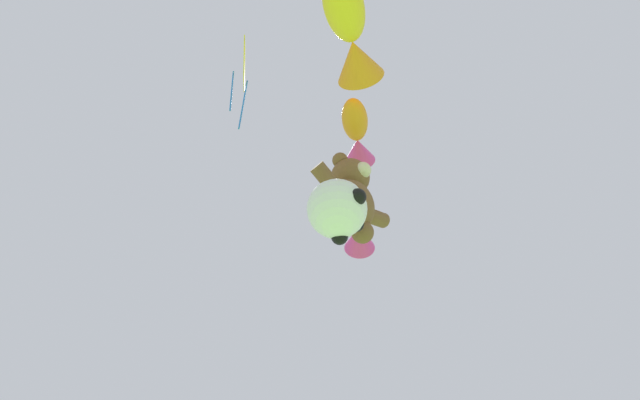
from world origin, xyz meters
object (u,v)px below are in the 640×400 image
fish_kite_tangerine (357,135)px  fish_kite_goldfin (350,34)px  teddy_bear_kite (352,196)px  soccer_ball_kite (337,209)px  fish_kite_crimson (359,222)px  diamond_kite (243,69)px

fish_kite_tangerine → fish_kite_goldfin: fish_kite_goldfin is taller
teddy_bear_kite → soccer_ball_kite: teddy_bear_kite is taller
fish_kite_crimson → fish_kite_goldfin: bearing=-139.8°
fish_kite_tangerine → fish_kite_goldfin: 2.23m
fish_kite_crimson → fish_kite_tangerine: bearing=-138.9°
soccer_ball_kite → fish_kite_crimson: size_ratio=0.63×
soccer_ball_kite → fish_kite_goldfin: bearing=-126.8°
fish_kite_tangerine → fish_kite_crimson: bearing=41.1°
soccer_ball_kite → fish_kite_goldfin: 3.50m
teddy_bear_kite → fish_kite_crimson: (1.48, 1.05, 1.21)m
fish_kite_tangerine → fish_kite_goldfin: size_ratio=0.69×
fish_kite_crimson → fish_kite_goldfin: size_ratio=0.78×
soccer_ball_kite → fish_kite_tangerine: (0.63, -0.05, 2.84)m
soccer_ball_kite → diamond_kite: bearing=147.4°
soccer_ball_kite → fish_kite_crimson: 3.52m
soccer_ball_kite → diamond_kite: (-1.69, 1.09, 4.12)m
fish_kite_crimson → fish_kite_goldfin: (-3.29, -2.78, 0.58)m
fish_kite_crimson → fish_kite_tangerine: size_ratio=1.13×
fish_kite_tangerine → fish_kite_goldfin: (-1.72, -1.41, 0.15)m
fish_kite_goldfin → teddy_bear_kite: bearing=43.6°
teddy_bear_kite → diamond_kite: size_ratio=0.70×
soccer_ball_kite → fish_kite_crimson: (2.20, 1.32, 2.41)m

